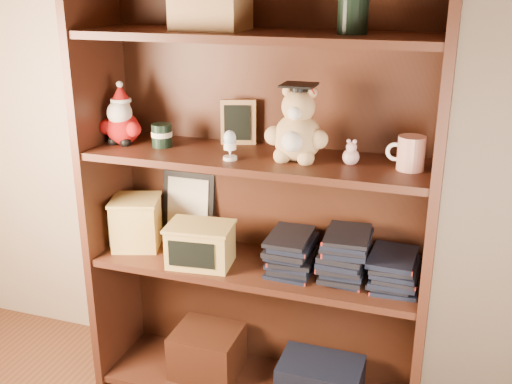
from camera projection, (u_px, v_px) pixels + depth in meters
bookcase at (260, 198)px, 2.10m from camera, size 1.20×0.35×1.60m
shelf_lower at (256, 267)px, 2.13m from camera, size 1.14×0.33×0.02m
shelf_upper at (256, 159)px, 2.00m from camera, size 1.14×0.33×0.02m
santa_plush at (121, 120)px, 2.11m from camera, size 0.16×0.12×0.23m
teachers_tin at (162, 135)px, 2.08m from camera, size 0.07×0.07×0.08m
chalkboard_plaque at (238, 123)px, 2.10m from camera, size 0.12×0.09×0.16m
egg_cup at (230, 144)px, 1.93m from camera, size 0.05×0.05×0.10m
grad_teddy_bear at (297, 131)px, 1.91m from camera, size 0.21×0.18×0.25m
pink_figurine at (351, 155)px, 1.89m from camera, size 0.05×0.05×0.08m
teacher_mug at (410, 153)px, 1.82m from camera, size 0.12×0.08×0.11m
certificate_frame at (189, 206)px, 2.30m from camera, size 0.21×0.05×0.26m
treats_box at (136, 222)px, 2.24m from camera, size 0.22×0.22×0.19m
pencils_box at (200, 244)px, 2.10m from camera, size 0.25×0.19×0.15m
book_stack_left at (291, 252)px, 2.07m from camera, size 0.14×0.20×0.13m
book_stack_mid at (346, 256)px, 2.00m from camera, size 0.14×0.20×0.16m
book_stack_right at (395, 269)px, 1.96m from camera, size 0.14×0.20×0.11m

